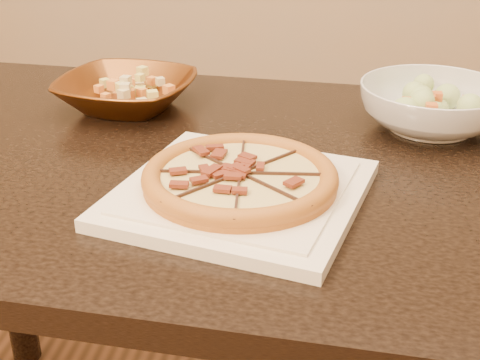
% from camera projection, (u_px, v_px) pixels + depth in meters
% --- Properties ---
extents(dining_table, '(1.32, 0.89, 0.75)m').
position_uv_depth(dining_table, '(209.00, 219.00, 1.09)').
color(dining_table, black).
rests_on(dining_table, floor).
extents(plate, '(0.38, 0.38, 0.02)m').
position_uv_depth(plate, '(240.00, 193.00, 0.90)').
color(plate, beige).
rests_on(plate, dining_table).
extents(pizza, '(0.26, 0.26, 0.03)m').
position_uv_depth(pizza, '(240.00, 177.00, 0.89)').
color(pizza, '#B17228').
rests_on(pizza, plate).
extents(bronze_bowl, '(0.27, 0.27, 0.06)m').
position_uv_depth(bronze_bowl, '(127.00, 93.00, 1.22)').
color(bronze_bowl, brown).
rests_on(bronze_bowl, dining_table).
extents(mixed_dish, '(0.12, 0.12, 0.03)m').
position_uv_depth(mixed_dish, '(125.00, 69.00, 1.20)').
color(mixed_dish, '#D7C083').
rests_on(mixed_dish, bronze_bowl).
extents(salad_bowl, '(0.32, 0.32, 0.08)m').
position_uv_depth(salad_bowl, '(432.00, 107.00, 1.13)').
color(salad_bowl, silver).
rests_on(salad_bowl, dining_table).
extents(salad, '(0.10, 0.13, 0.04)m').
position_uv_depth(salad, '(436.00, 75.00, 1.10)').
color(salad, '#BED77C').
rests_on(salad, salad_bowl).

